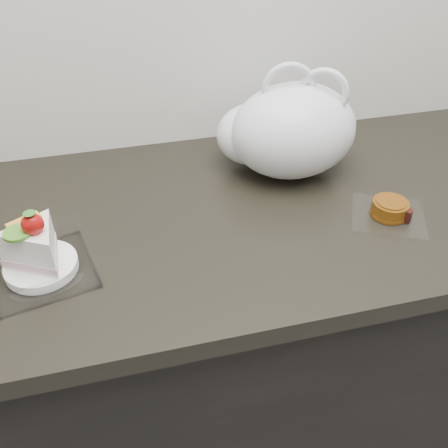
% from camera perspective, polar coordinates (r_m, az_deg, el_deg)
% --- Properties ---
extents(counter, '(2.04, 0.64, 0.90)m').
position_cam_1_polar(counter, '(1.34, 2.74, -13.64)').
color(counter, black).
rests_on(counter, ground).
extents(cake_tray, '(0.20, 0.20, 0.13)m').
position_cam_1_polar(cake_tray, '(0.90, -20.45, -3.49)').
color(cake_tray, white).
rests_on(cake_tray, counter).
extents(mooncake_wrap, '(0.19, 0.18, 0.03)m').
position_cam_1_polar(mooncake_wrap, '(1.04, 18.45, 1.56)').
color(mooncake_wrap, white).
rests_on(mooncake_wrap, counter).
extents(plastic_bag, '(0.34, 0.29, 0.25)m').
position_cam_1_polar(plastic_bag, '(1.10, 7.02, 10.52)').
color(plastic_bag, white).
rests_on(plastic_bag, counter).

